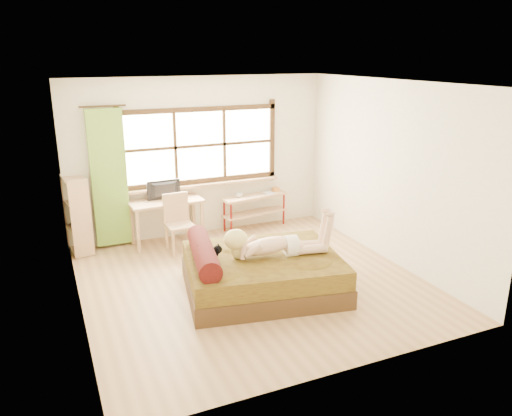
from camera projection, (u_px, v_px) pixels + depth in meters
name	position (u px, v px, depth m)	size (l,w,h in m)	color
floor	(252.00, 282.00, 6.96)	(4.50, 4.50, 0.00)	#9E754C
ceiling	(251.00, 83.00, 6.16)	(4.50, 4.50, 0.00)	white
wall_back	(200.00, 157.00, 8.53)	(4.50, 4.50, 0.00)	silver
wall_front	(347.00, 247.00, 4.59)	(4.50, 4.50, 0.00)	silver
wall_left	(71.00, 209.00, 5.70)	(4.50, 4.50, 0.00)	silver
wall_right	(391.00, 173.00, 7.42)	(4.50, 4.50, 0.00)	silver
window	(200.00, 148.00, 8.46)	(2.80, 0.16, 1.46)	#FFEDBF
curtain	(109.00, 179.00, 7.89)	(0.55, 0.10, 2.20)	#497E22
bed	(259.00, 272.00, 6.63)	(2.26, 1.94, 0.76)	#382411
woman	(275.00, 234.00, 6.49)	(1.41, 0.40, 0.60)	#D3A588
kitten	(208.00, 253.00, 6.35)	(0.30, 0.12, 0.24)	black
desk	(166.00, 206.00, 8.21)	(1.21, 0.60, 0.74)	tan
monitor	(165.00, 190.00, 8.18)	(0.56, 0.07, 0.32)	black
chair	(178.00, 219.00, 7.96)	(0.43, 0.43, 0.93)	tan
pipe_shelf	(255.00, 204.00, 9.00)	(1.25, 0.49, 0.69)	tan
cup	(239.00, 195.00, 8.82)	(0.11, 0.11, 0.09)	gray
book	(265.00, 194.00, 9.02)	(0.17, 0.24, 0.02)	gray
bookshelf	(78.00, 215.00, 7.82)	(0.38, 0.57, 1.24)	tan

